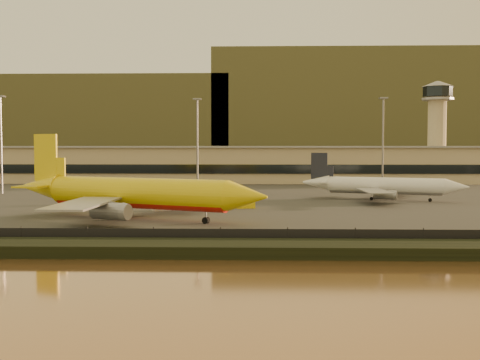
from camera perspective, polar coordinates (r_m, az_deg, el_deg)
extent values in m
plane|color=black|center=(85.09, -2.67, -5.07)|extent=(900.00, 900.00, 0.00)
cube|color=black|center=(68.24, -3.75, -6.49)|extent=(320.00, 7.00, 1.40)
cube|color=#2D2D2D|center=(179.51, -0.40, -0.78)|extent=(320.00, 220.00, 0.20)
cube|color=black|center=(72.08, -3.46, -5.50)|extent=(300.00, 0.05, 2.20)
cube|color=tan|center=(209.18, -0.11, 1.43)|extent=(160.00, 22.00, 12.00)
cube|color=black|center=(198.02, -0.21, 1.05)|extent=(160.00, 0.60, 3.00)
cube|color=gray|center=(209.10, -0.11, 3.15)|extent=(164.00, 24.00, 0.60)
cylinder|color=tan|center=(224.25, 18.16, 3.68)|extent=(6.40, 6.40, 30.00)
cylinder|color=black|center=(225.12, 18.23, 7.95)|extent=(10.40, 10.40, 3.50)
cone|color=gray|center=(225.38, 18.24, 8.64)|extent=(11.20, 11.20, 2.00)
cylinder|color=gray|center=(224.91, 18.22, 7.30)|extent=(11.20, 11.20, 0.80)
cylinder|color=slate|center=(167.69, -21.71, 3.05)|extent=(0.50, 0.50, 25.00)
cube|color=slate|center=(168.23, -21.79, 7.37)|extent=(2.20, 2.20, 0.40)
cylinder|color=slate|center=(164.82, -4.07, 3.25)|extent=(0.50, 0.50, 25.00)
cube|color=slate|center=(165.37, -4.08, 7.66)|extent=(2.20, 2.20, 0.40)
cylinder|color=slate|center=(165.47, 13.39, 3.18)|extent=(0.50, 0.50, 25.00)
cube|color=slate|center=(166.01, 13.44, 7.57)|extent=(2.20, 2.20, 0.40)
cube|color=brown|center=(448.82, -17.46, 4.85)|extent=(260.00, 160.00, 55.00)
cube|color=brown|center=(432.79, 12.85, 5.98)|extent=(220.00, 160.00, 70.00)
cylinder|color=#DDC20B|center=(100.48, -9.61, -1.16)|extent=(32.25, 17.48, 4.78)
cylinder|color=red|center=(100.54, -9.61, -1.63)|extent=(30.99, 16.15, 3.73)
cone|color=#DDC20B|center=(90.77, 0.71, -1.56)|extent=(7.80, 6.93, 4.78)
cone|color=#DDC20B|center=(113.45, -18.24, -0.61)|extent=(9.48, 7.66, 4.78)
cube|color=#DDC20B|center=(112.63, -17.94, 2.04)|extent=(4.79, 2.35, 8.36)
cube|color=#DDC20B|center=(115.74, -15.96, -0.33)|extent=(6.44, 6.44, 0.29)
cube|color=#DDC20B|center=(108.72, -19.26, -0.59)|extent=(4.99, 4.94, 0.29)
cube|color=gray|center=(111.69, -6.29, -1.15)|extent=(19.22, 19.10, 0.29)
cylinder|color=gray|center=(107.97, -6.10, -1.99)|extent=(6.10, 4.59, 2.63)
cube|color=gray|center=(90.98, -14.64, -2.17)|extent=(6.91, 20.81, 0.29)
cylinder|color=gray|center=(92.10, -12.29, -2.90)|extent=(6.10, 4.59, 2.63)
cylinder|color=black|center=(94.30, -3.24, -3.84)|extent=(1.30, 1.18, 1.05)
cylinder|color=slate|center=(94.24, -3.24, -3.51)|extent=(0.18, 0.18, 2.15)
cylinder|color=black|center=(101.12, -11.89, -3.44)|extent=(1.30, 1.18, 1.05)
cylinder|color=slate|center=(101.06, -11.90, -3.13)|extent=(0.18, 0.18, 2.15)
cylinder|color=black|center=(104.56, -10.48, -3.21)|extent=(1.30, 1.18, 1.05)
cylinder|color=slate|center=(104.51, -10.48, -2.91)|extent=(0.18, 0.18, 2.15)
cylinder|color=white|center=(140.36, 13.59, -0.49)|extent=(25.36, 12.78, 3.59)
cylinder|color=gray|center=(140.40, 13.59, -0.75)|extent=(24.41, 11.78, 2.80)
cone|color=white|center=(138.67, 19.89, -0.63)|extent=(5.99, 5.18, 3.59)
cone|color=white|center=(143.87, 7.24, -0.24)|extent=(7.32, 5.70, 3.59)
cube|color=black|center=(143.51, 7.52, 1.33)|extent=(3.78, 1.71, 6.28)
cube|color=white|center=(146.93, 8.16, -0.07)|extent=(4.94, 4.91, 0.22)
cube|color=white|center=(140.02, 7.40, -0.22)|extent=(3.79, 3.62, 0.22)
cube|color=gray|center=(150.23, 13.94, -0.51)|extent=(14.75, 15.18, 0.22)
cylinder|color=gray|center=(147.63, 14.47, -0.96)|extent=(4.73, 3.41, 1.97)
cube|color=gray|center=(130.82, 12.56, -1.00)|extent=(5.19, 16.20, 0.22)
cylinder|color=gray|center=(132.96, 13.51, -1.38)|extent=(4.73, 3.41, 1.97)
cylinder|color=black|center=(139.30, 17.58, -1.81)|extent=(0.96, 0.87, 0.79)
cylinder|color=slate|center=(139.26, 17.59, -1.65)|extent=(0.19, 0.19, 1.61)
cylinder|color=black|center=(139.45, 12.37, -1.74)|extent=(0.96, 0.87, 0.79)
cylinder|color=slate|center=(139.42, 12.38, -1.57)|extent=(0.19, 0.19, 1.61)
cylinder|color=black|center=(142.62, 12.62, -1.64)|extent=(0.96, 0.87, 0.79)
cylinder|color=slate|center=(142.58, 12.62, -1.47)|extent=(0.19, 0.19, 1.61)
cube|color=#DDC20B|center=(118.31, 0.49, -2.29)|extent=(4.00, 2.42, 1.68)
cube|color=white|center=(114.71, -7.45, -2.50)|extent=(3.88, 2.82, 1.59)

